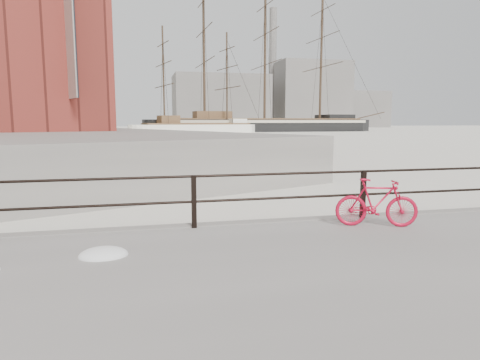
{
  "coord_description": "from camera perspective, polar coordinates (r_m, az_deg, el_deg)",
  "views": [
    {
      "loc": [
        -7.97,
        -8.03,
        2.35
      ],
      "look_at": [
        -5.72,
        1.5,
        1.0
      ],
      "focal_mm": 32.0,
      "sensor_mm": 36.0,
      "label": 1
    }
  ],
  "objects": [
    {
      "name": "barque_black",
      "position": [
        99.22,
        3.27,
        6.46
      ],
      "size": [
        62.63,
        23.63,
        34.74
      ],
      "primitive_type": null,
      "rotation": [
        0.0,
        0.0,
        0.06
      ],
      "color": "black",
      "rests_on": "ground"
    },
    {
      "name": "bicycle",
      "position": [
        8.53,
        17.75,
        -2.9
      ],
      "size": [
        1.52,
        0.72,
        0.92
      ],
      "primitive_type": "imported",
      "rotation": [
        0.0,
        0.0,
        -0.34
      ],
      "color": "#BB0C2A",
      "rests_on": "promenade"
    },
    {
      "name": "smokestack",
      "position": [
        166.9,
        4.38,
        14.57
      ],
      "size": [
        2.8,
        2.8,
        44.0
      ],
      "primitive_type": "cylinder",
      "color": "gray",
      "rests_on": "ground"
    },
    {
      "name": "schooner_mid",
      "position": [
        89.31,
        -5.75,
        6.29
      ],
      "size": [
        32.28,
        19.31,
        21.59
      ],
      "primitive_type": null,
      "rotation": [
        0.0,
        0.0,
        0.23
      ],
      "color": "white",
      "rests_on": "ground"
    },
    {
      "name": "industrial_west",
      "position": [
        150.79,
        -2.62,
        10.35
      ],
      "size": [
        32.0,
        18.0,
        18.0
      ],
      "primitive_type": "cube",
      "color": "gray",
      "rests_on": "ground"
    },
    {
      "name": "industrial_mid",
      "position": [
        165.76,
        9.25,
        11.07
      ],
      "size": [
        26.0,
        20.0,
        24.0
      ],
      "primitive_type": "cube",
      "color": "gray",
      "rests_on": "ground"
    },
    {
      "name": "industrial_east",
      "position": [
        179.96,
        15.46,
        9.03
      ],
      "size": [
        20.0,
        16.0,
        14.0
      ],
      "primitive_type": "cube",
      "color": "gray",
      "rests_on": "ground"
    }
  ]
}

